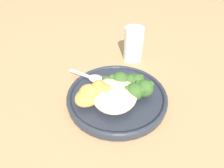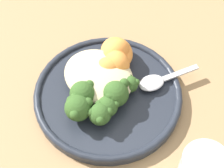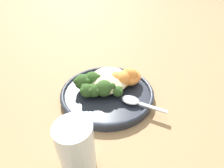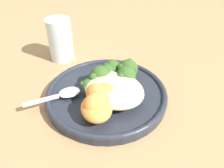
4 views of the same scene
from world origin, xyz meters
name	(u,v)px [view 3 (image 3 of 4)]	position (x,y,z in m)	size (l,w,h in m)	color
ground_plane	(105,92)	(0.00, 0.00, 0.00)	(4.00, 4.00, 0.00)	#9E7A51
plate	(107,93)	(0.02, 0.01, 0.01)	(0.25, 0.25, 0.02)	#232833
quinoa_mound	(109,79)	(-0.01, 0.01, 0.04)	(0.12, 0.10, 0.03)	beige
broccoli_stalk_0	(95,79)	(0.00, -0.03, 0.04)	(0.04, 0.09, 0.04)	#9EBC66
broccoli_stalk_1	(87,82)	(0.01, -0.05, 0.04)	(0.06, 0.12, 0.04)	#9EBC66
broccoli_stalk_2	(92,89)	(0.03, -0.03, 0.04)	(0.09, 0.09, 0.04)	#9EBC66
broccoli_stalk_3	(96,89)	(0.04, -0.02, 0.04)	(0.08, 0.06, 0.03)	#9EBC66
broccoli_stalk_4	(106,87)	(0.03, 0.00, 0.04)	(0.09, 0.05, 0.04)	#9EBC66
broccoli_stalk_5	(116,89)	(0.03, 0.03, 0.03)	(0.08, 0.05, 0.03)	#9EBC66
sweet_potato_chunk_0	(123,79)	(0.00, 0.05, 0.04)	(0.05, 0.04, 0.04)	orange
sweet_potato_chunk_1	(129,76)	(-0.02, 0.07, 0.04)	(0.05, 0.04, 0.05)	orange
sweet_potato_chunk_2	(130,77)	(-0.02, 0.07, 0.04)	(0.07, 0.05, 0.03)	orange
sweet_potato_chunk_3	(117,79)	(-0.01, 0.03, 0.04)	(0.05, 0.04, 0.04)	orange
spoon	(134,101)	(0.07, 0.07, 0.03)	(0.06, 0.11, 0.01)	silver
water_glass	(77,149)	(0.22, -0.03, 0.05)	(0.06, 0.06, 0.11)	silver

